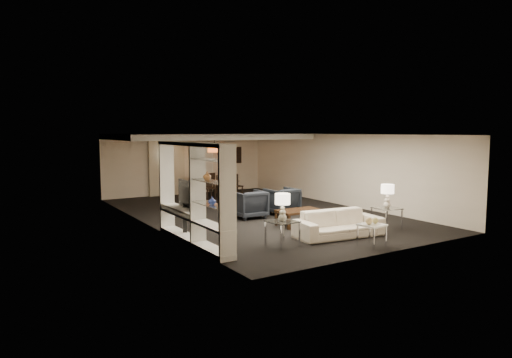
{
  "coord_description": "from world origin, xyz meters",
  "views": [
    {
      "loc": [
        -7.53,
        -12.14,
        2.6
      ],
      "look_at": [
        0.0,
        0.0,
        1.1
      ],
      "focal_mm": 32.0,
      "sensor_mm": 36.0,
      "label": 1
    }
  ],
  "objects": [
    {
      "name": "sofa",
      "position": [
        0.05,
        -3.8,
        0.32
      ],
      "size": [
        2.31,
        1.12,
        0.65
      ],
      "primitive_type": "imported",
      "rotation": [
        0.0,
        0.0,
        -0.11
      ],
      "color": "beige",
      "rests_on": "floor"
    },
    {
      "name": "floor",
      "position": [
        0.0,
        0.0,
        0.0
      ],
      "size": [
        11.0,
        11.0,
        0.0
      ],
      "primitive_type": "plane",
      "color": "black",
      "rests_on": "ground"
    },
    {
      "name": "painting",
      "position": [
        2.1,
        5.46,
        1.55
      ],
      "size": [
        0.95,
        0.04,
        0.65
      ],
      "primitive_type": "cube",
      "color": "#142D38",
      "rests_on": "wall_back"
    },
    {
      "name": "floor_speaker",
      "position": [
        -3.2,
        -1.83,
        0.47
      ],
      "size": [
        0.13,
        0.13,
        0.94
      ],
      "primitive_type": "cube",
      "rotation": [
        0.0,
        0.0,
        -0.36
      ],
      "color": "black",
      "rests_on": "floor"
    },
    {
      "name": "vase_amber",
      "position": [
        -3.31,
        -3.35,
        1.65
      ],
      "size": [
        0.17,
        0.17,
        0.18
      ],
      "primitive_type": "imported",
      "color": "#B6723C",
      "rests_on": "media_unit"
    },
    {
      "name": "curtains",
      "position": [
        -0.9,
        5.42,
        1.2
      ],
      "size": [
        1.5,
        0.12,
        2.4
      ],
      "primitive_type": "cube",
      "color": "beige",
      "rests_on": "wall_back"
    },
    {
      "name": "chair_fm",
      "position": [
        0.69,
        4.84,
        0.45
      ],
      "size": [
        0.47,
        0.47,
        0.89
      ],
      "primitive_type": null,
      "rotation": [
        0.0,
        0.0,
        3.28
      ],
      "color": "black",
      "rests_on": "floor"
    },
    {
      "name": "chair_nl",
      "position": [
        0.09,
        3.54,
        0.45
      ],
      "size": [
        0.42,
        0.42,
        0.89
      ],
      "primitive_type": null,
      "rotation": [
        0.0,
        0.0,
        0.01
      ],
      "color": "black",
      "rests_on": "floor"
    },
    {
      "name": "chair_fr",
      "position": [
        1.29,
        4.84,
        0.45
      ],
      "size": [
        0.44,
        0.44,
        0.89
      ],
      "primitive_type": null,
      "rotation": [
        0.0,
        0.0,
        3.2
      ],
      "color": "black",
      "rests_on": "floor"
    },
    {
      "name": "side_table_left",
      "position": [
        -1.65,
        -3.8,
        0.28
      ],
      "size": [
        0.67,
        0.67,
        0.57
      ],
      "primitive_type": null,
      "rotation": [
        0.0,
        0.0,
        0.11
      ],
      "color": "silver",
      "rests_on": "floor"
    },
    {
      "name": "coffee_table",
      "position": [
        0.05,
        -2.2,
        0.22
      ],
      "size": [
        1.24,
        0.75,
        0.44
      ],
      "primitive_type": null,
      "rotation": [
        0.0,
        0.0,
        -0.03
      ],
      "color": "black",
      "rests_on": "floor"
    },
    {
      "name": "media_unit",
      "position": [
        -3.31,
        -2.6,
        1.18
      ],
      "size": [
        0.38,
        3.4,
        2.35
      ],
      "primitive_type": null,
      "color": "white",
      "rests_on": "wall_left"
    },
    {
      "name": "pendant_light",
      "position": [
        0.3,
        3.5,
        1.92
      ],
      "size": [
        0.52,
        0.52,
        0.24
      ],
      "primitive_type": "cylinder",
      "color": "#D8591E",
      "rests_on": "ceiling_soffit"
    },
    {
      "name": "chair_nr",
      "position": [
        1.29,
        3.54,
        0.45
      ],
      "size": [
        0.46,
        0.46,
        0.89
      ],
      "primitive_type": null,
      "rotation": [
        0.0,
        0.0,
        0.12
      ],
      "color": "black",
      "rests_on": "floor"
    },
    {
      "name": "wall_left",
      "position": [
        -3.5,
        0.0,
        1.25
      ],
      "size": [
        0.02,
        11.0,
        2.5
      ],
      "primitive_type": "cube",
      "color": "beige",
      "rests_on": "ground"
    },
    {
      "name": "side_table_right",
      "position": [
        1.75,
        -3.8,
        0.28
      ],
      "size": [
        0.67,
        0.67,
        0.57
      ],
      "primitive_type": null,
      "rotation": [
        0.0,
        0.0,
        -0.1
      ],
      "color": "white",
      "rests_on": "floor"
    },
    {
      "name": "door",
      "position": [
        0.7,
        5.47,
        1.05
      ],
      "size": [
        0.9,
        0.05,
        2.1
      ],
      "primitive_type": "cube",
      "color": "silver",
      "rests_on": "wall_back"
    },
    {
      "name": "gold_gourd_a",
      "position": [
        -0.05,
        -4.9,
        0.59
      ],
      "size": [
        0.16,
        0.16,
        0.16
      ],
      "primitive_type": "sphere",
      "color": "tan",
      "rests_on": "marble_table"
    },
    {
      "name": "marble_table",
      "position": [
        0.05,
        -4.9,
        0.25
      ],
      "size": [
        0.57,
        0.57,
        0.51
      ],
      "primitive_type": null,
      "rotation": [
        0.0,
        0.0,
        0.13
      ],
      "color": "white",
      "rests_on": "floor"
    },
    {
      "name": "armchair_left",
      "position": [
        -0.55,
        -0.5,
        0.41
      ],
      "size": [
        0.92,
        0.94,
        0.83
      ],
      "primitive_type": "imported",
      "rotation": [
        0.0,
        0.0,
        3.1
      ],
      "color": "black",
      "rests_on": "floor"
    },
    {
      "name": "ceiling_soffit",
      "position": [
        0.0,
        3.5,
        2.4
      ],
      "size": [
        7.0,
        4.0,
        0.2
      ],
      "primitive_type": "cube",
      "color": "silver",
      "rests_on": "ceiling"
    },
    {
      "name": "vase_blue",
      "position": [
        -3.31,
        -3.57,
        1.14
      ],
      "size": [
        0.16,
        0.16,
        0.17
      ],
      "primitive_type": "imported",
      "color": "#233899",
      "rests_on": "media_unit"
    },
    {
      "name": "chair_nm",
      "position": [
        0.69,
        3.54,
        0.45
      ],
      "size": [
        0.44,
        0.44,
        0.89
      ],
      "primitive_type": null,
      "rotation": [
        0.0,
        0.0,
        0.06
      ],
      "color": "black",
      "rests_on": "floor"
    },
    {
      "name": "table_lamp_right",
      "position": [
        1.75,
        -3.8,
        0.89
      ],
      "size": [
        0.37,
        0.37,
        0.63
      ],
      "primitive_type": null,
      "rotation": [
        0.0,
        0.0,
        -0.07
      ],
      "color": "white",
      "rests_on": "side_table_right"
    },
    {
      "name": "floor_lamp",
      "position": [
        -1.02,
        5.2,
        0.91
      ],
      "size": [
        0.29,
        0.29,
        1.82
      ],
      "primitive_type": null,
      "rotation": [
        0.0,
        0.0,
        -0.13
      ],
      "color": "black",
      "rests_on": "floor"
    },
    {
      "name": "television",
      "position": [
        -3.28,
        -2.01,
        1.08
      ],
      "size": [
        1.16,
        0.15,
        0.67
      ],
      "primitive_type": "imported",
      "rotation": [
        0.0,
        0.0,
        1.57
      ],
      "color": "black",
      "rests_on": "media_unit"
    },
    {
      "name": "ceiling",
      "position": [
        0.0,
        0.0,
        2.5
      ],
      "size": [
        7.0,
        11.0,
        0.02
      ],
      "primitive_type": "cube",
      "color": "silver",
      "rests_on": "ground"
    },
    {
      "name": "wall_right",
      "position": [
        3.5,
        0.0,
        1.25
      ],
      "size": [
        0.02,
        11.0,
        2.5
      ],
      "primitive_type": "cube",
      "color": "beige",
      "rests_on": "ground"
    },
    {
      "name": "wall_back",
      "position": [
        0.0,
        5.5,
        1.25
      ],
      "size": [
        7.0,
        0.02,
        2.5
      ],
      "primitive_type": "cube",
      "color": "beige",
      "rests_on": "ground"
    },
    {
      "name": "gold_gourd_b",
      "position": [
        0.15,
        -4.9,
        0.58
      ],
      "size": [
        0.14,
        0.14,
        0.14
      ],
      "primitive_type": "sphere",
      "color": "tan",
      "rests_on": "marble_table"
    },
    {
      "name": "dining_table",
      "position": [
        0.69,
        4.19,
        0.3
      ],
      "size": [
        1.76,
        1.05,
        0.6
      ],
      "primitive_type": "imported",
      "rotation": [
        0.0,
        0.0,
        0.06
      ],
      "color": "black",
      "rests_on": "floor"
    },
    {
      "name": "chair_fl",
      "position": [
        0.09,
        4.84,
        0.45
      ],
      "size": [
        0.43,
        0.43,
        0.89
      ],
      "primitive_type": null,
      "rotation": [
        0.0,
        0.0,
        3.1
      ],
      "color": "black",
      "rests_on": "floor"
    },
    {
      "name": "wall_front",
      "position": [
        0.0,
        -5.5,
        1.25
      ],
      "size": [
        7.0,
        0.02,
        2.5
      ],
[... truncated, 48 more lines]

